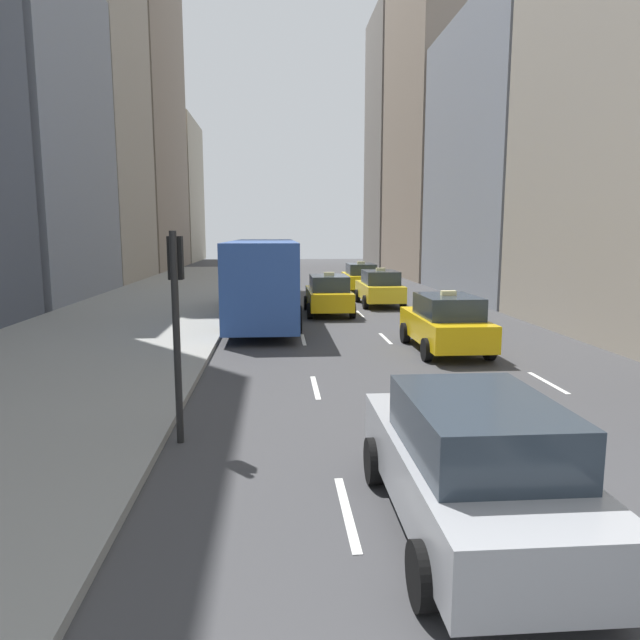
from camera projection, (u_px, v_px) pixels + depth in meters
name	position (u px, v px, depth m)	size (l,w,h in m)	color
sidewalk_left	(145.00, 311.00, 25.56)	(8.00, 66.00, 0.15)	gray
lane_markings	(371.00, 325.00, 22.34)	(5.72, 56.00, 0.01)	white
building_row_left	(83.00, 90.00, 38.42)	(6.00, 84.05, 35.68)	slate
building_row_right	(484.00, 101.00, 35.67)	(6.00, 66.02, 30.92)	gray
taxi_lead	(380.00, 288.00, 28.17)	(2.02, 4.40, 1.87)	yellow
taxi_second	(445.00, 323.00, 17.19)	(2.02, 4.40, 1.87)	yellow
taxi_third	(329.00, 294.00, 25.12)	(2.02, 4.40, 1.87)	yellow
taxi_fourth	(360.00, 277.00, 34.64)	(2.02, 4.40, 1.87)	yellow
sedan_silver_behind	(472.00, 463.00, 6.71)	(2.02, 4.47, 1.72)	#9EA0A5
city_bus	(263.00, 277.00, 23.25)	(2.80, 11.61, 3.25)	#2D519E
traffic_light_pole	(176.00, 303.00, 9.52)	(0.24, 0.42, 3.60)	black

